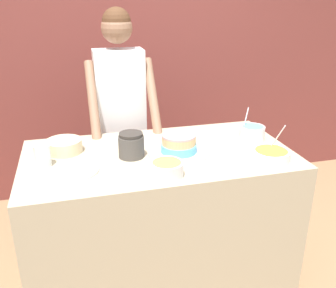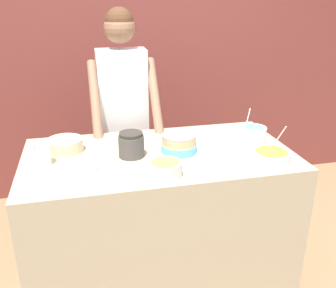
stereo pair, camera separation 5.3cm
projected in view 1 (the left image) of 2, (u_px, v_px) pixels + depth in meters
wall_back at (120, 49)px, 3.20m from camera, size 10.00×0.05×2.60m
counter at (159, 223)px, 2.25m from camera, size 1.48×0.79×0.92m
person_baker at (121, 104)px, 2.55m from camera, size 0.44×0.45×1.67m
cake at (179, 146)px, 2.06m from camera, size 0.34×0.34×0.11m
frosting_bowl_blue at (252, 132)px, 2.25m from camera, size 0.15×0.15×0.19m
frosting_bowl_yellow at (167, 168)px, 1.80m from camera, size 0.16×0.16×0.07m
frosting_bowl_pink at (64, 145)px, 2.08m from camera, size 0.20×0.20×0.07m
frosting_bowl_orange at (271, 155)px, 1.98m from camera, size 0.20×0.20×0.18m
drinking_glass at (43, 156)px, 1.91m from camera, size 0.08×0.08×0.11m
ceramic_plate at (76, 171)px, 1.86m from camera, size 0.23×0.23×0.01m
stoneware_jar at (131, 145)px, 2.01m from camera, size 0.14×0.14×0.14m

